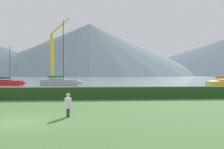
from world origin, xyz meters
TOP-DOWN VIEW (x-y plane):
  - ground_plane at (0.00, 0.00)m, footprint 1000.00×1000.00m
  - harbor_water at (0.00, 137.00)m, footprint 320.00×246.00m
  - hedge_line at (0.00, 11.00)m, footprint 80.00×1.20m
  - sailboat_slip_4 at (-2.12, 38.64)m, footprint 8.44×3.18m
  - sailboat_slip_5 at (-12.70, 40.56)m, footprint 7.13×3.03m
  - person_seated_viewer at (2.28, 1.28)m, footprint 0.36×0.56m
  - dock_crane at (-6.92, 61.50)m, footprint 5.91×2.00m
  - distant_hill_west_ridge at (4.23, 327.85)m, footprint 291.70×291.70m
  - distant_hill_central_peak at (-47.99, 369.89)m, footprint 237.56×237.56m
  - distant_hill_far_shoulder at (197.79, 351.06)m, footprint 328.46×328.46m

SIDE VIEW (x-z plane):
  - ground_plane at x=0.00m, z-range 0.00..0.00m
  - harbor_water at x=0.00m, z-range 0.00..0.00m
  - hedge_line at x=0.00m, z-range 0.00..1.08m
  - sailboat_slip_5 at x=-12.70m, z-range -3.37..4.52m
  - person_seated_viewer at x=2.28m, z-range 0.06..1.31m
  - sailboat_slip_4 at x=-2.12m, z-range -5.64..7.07m
  - dock_crane at x=-6.92m, z-range -3.02..15.04m
  - distant_hill_central_peak at x=-47.99m, z-range 0.00..42.89m
  - distant_hill_far_shoulder at x=197.79m, z-range 0.00..52.28m
  - distant_hill_west_ridge at x=4.23m, z-range 0.00..68.12m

